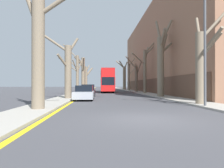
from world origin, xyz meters
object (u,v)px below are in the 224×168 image
Objects in this scene: street_tree_left_4 at (86,77)px; street_tree_right_0 at (202,62)px; street_tree_left_2 at (76,72)px; double_decker_bus at (107,80)px; street_tree_left_0 at (39,38)px; lamp_post at (203,39)px; street_tree_right_1 at (161,61)px; street_tree_left_3 at (83,74)px; parked_car_1 at (88,91)px; street_tree_right_3 at (136,77)px; street_tree_right_5 at (124,76)px; parked_car_0 at (84,93)px; street_tree_right_4 at (129,75)px; street_tree_left_1 at (67,68)px; street_tree_right_2 at (145,68)px.

street_tree_left_4 is 0.99× the size of street_tree_right_0.
street_tree_left_2 is 11.33m from double_decker_bus.
street_tree_left_0 reaches higher than lamp_post.
street_tree_right_1 is (10.71, -6.40, 0.93)m from street_tree_left_2.
street_tree_left_4 is at bearing 90.13° from street_tree_left_3.
street_tree_left_4 is 0.74× the size of street_tree_right_1.
lamp_post is (10.13, -17.08, 1.09)m from street_tree_left_2.
street_tree_right_1 is 1.20× the size of lamp_post.
street_tree_left_4 is 1.74× the size of parked_car_1.
street_tree_right_1 is 16.78m from street_tree_right_3.
lamp_post is (-0.48, -46.06, 0.45)m from street_tree_right_5.
street_tree_left_0 is 8.92m from parked_car_0.
street_tree_left_0 reaches higher than street_tree_left_2.
street_tree_right_3 is 27.46m from lamp_post.
street_tree_left_0 is 0.95× the size of street_tree_right_1.
street_tree_left_1 is at bearing -110.45° from street_tree_right_4.
street_tree_right_2 is (0.21, 18.54, 1.10)m from street_tree_right_0.
parked_car_1 is (-8.72, 11.89, -2.37)m from street_tree_right_0.
street_tree_left_4 is 0.78× the size of street_tree_right_4.
street_tree_left_0 is 28.59m from double_decker_bus.
street_tree_right_3 is at bearing 89.73° from street_tree_right_1.
street_tree_right_1 reaches higher than street_tree_left_1.
street_tree_left_3 is 0.98× the size of street_tree_left_4.
parked_car_1 is (1.81, -13.56, -2.98)m from street_tree_left_3.
street_tree_right_2 is at bearing 47.74° from street_tree_left_1.
street_tree_left_3 is 12.79m from street_tree_right_2.
street_tree_left_0 is at bearing -106.11° from street_tree_right_4.
street_tree_left_0 is 1.24× the size of street_tree_right_3.
street_tree_left_0 is 27.59m from street_tree_left_3.
lamp_post is at bearing -58.19° from parked_car_1.
street_tree_right_5 is (10.64, 46.90, -0.19)m from street_tree_left_0.
street_tree_left_4 is (0.15, 37.36, -0.77)m from street_tree_left_0.
street_tree_right_5 is (-0.07, 44.78, 0.89)m from street_tree_right_0.
street_tree_right_4 is at bearing 73.32° from parked_car_0.
street_tree_right_1 is 2.33× the size of parked_car_1.
street_tree_left_2 is (0.03, 17.92, -0.84)m from street_tree_left_0.
street_tree_right_0 is 0.98× the size of street_tree_right_3.
street_tree_right_0 reaches higher than street_tree_left_1.
parked_car_1 is at bearing -104.75° from street_tree_right_5.
street_tree_right_2 reaches higher than parked_car_0.
street_tree_right_5 is at bearing 69.90° from street_tree_left_2.
street_tree_right_0 is 26.14m from street_tree_right_3.
lamp_post is at bearing -38.63° from street_tree_left_1.
street_tree_right_3 reaches higher than street_tree_left_4.
parked_car_1 is at bearing 90.00° from parked_car_0.
street_tree_right_3 is 18.66m from street_tree_right_5.
street_tree_left_4 is 29.58m from parked_car_0.
street_tree_left_1 is 0.92× the size of street_tree_left_2.
street_tree_left_2 is 1.70× the size of parked_car_0.
street_tree_left_3 is at bearing -89.87° from street_tree_left_4.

